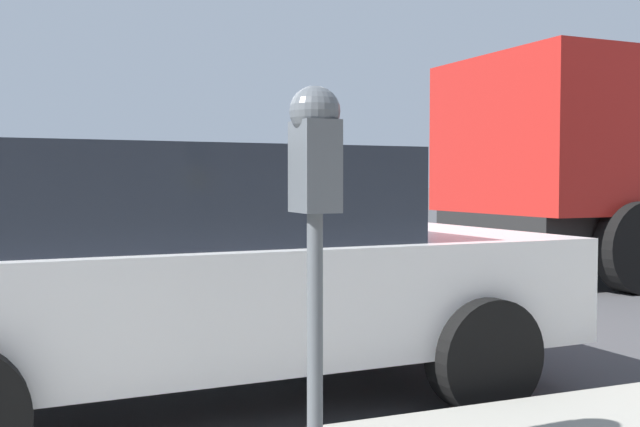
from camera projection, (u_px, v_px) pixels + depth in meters
name	position (u px, v px, depth m)	size (l,w,h in m)	color
ground_plane	(169.00, 358.00, 5.36)	(220.00, 220.00, 0.00)	#424244
parking_meter	(315.00, 180.00, 2.77)	(0.21, 0.19, 1.47)	#4C5156
car_white	(195.00, 268.00, 4.31)	(2.18, 4.30, 1.45)	silver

